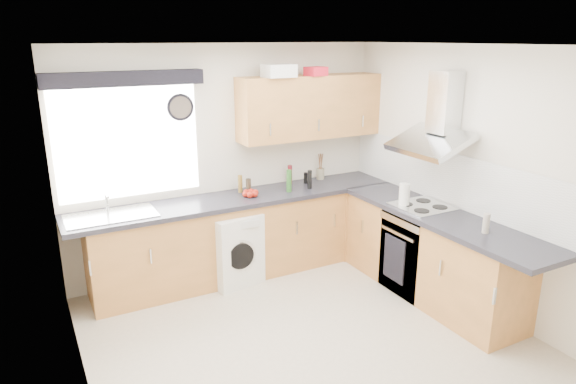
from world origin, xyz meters
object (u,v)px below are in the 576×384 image
extractor_hood (437,122)px  upper_cabinets (310,107)px  oven (419,251)px  washing_machine (231,247)px

extractor_hood → upper_cabinets: size_ratio=0.46×
oven → extractor_hood: bearing=-0.0°
oven → extractor_hood: extractor_hood is taller
oven → upper_cabinets: upper_cabinets is taller
extractor_hood → washing_machine: size_ratio=1.00×
extractor_hood → upper_cabinets: (-0.65, 1.33, 0.03)m
upper_cabinets → washing_machine: bearing=-168.4°
oven → washing_machine: size_ratio=1.09×
upper_cabinets → washing_machine: size_ratio=2.19×
oven → extractor_hood: 1.35m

